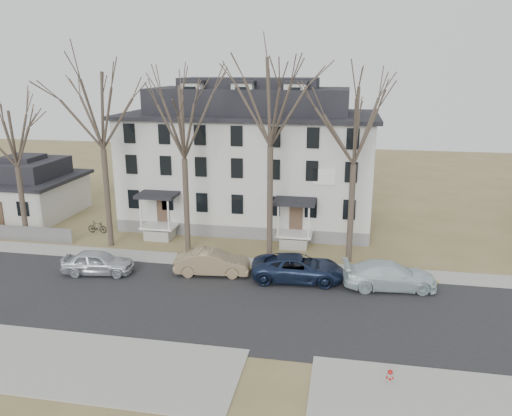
% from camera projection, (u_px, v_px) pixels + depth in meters
% --- Properties ---
extents(ground, '(120.00, 120.00, 0.00)m').
position_uv_depth(ground, '(222.00, 322.00, 26.16)').
color(ground, olive).
rests_on(ground, ground).
extents(main_road, '(120.00, 10.00, 0.04)m').
position_uv_depth(main_road, '(230.00, 304.00, 28.05)').
color(main_road, '#27272A').
rests_on(main_road, ground).
extents(far_sidewalk, '(120.00, 2.00, 0.08)m').
position_uv_depth(far_sidewalk, '(251.00, 264.00, 33.73)').
color(far_sidewalk, '#A09F97').
rests_on(far_sidewalk, ground).
extents(near_sidewalk_right, '(14.00, 5.00, 0.08)m').
position_uv_depth(near_sidewalk_right, '(490.00, 411.00, 19.33)').
color(near_sidewalk_right, '#A09F97').
rests_on(near_sidewalk_right, ground).
extents(near_sidewalk_left, '(20.00, 5.00, 0.08)m').
position_uv_depth(near_sidewalk_left, '(25.00, 359.00, 22.83)').
color(near_sidewalk_left, '#A09F97').
rests_on(near_sidewalk_left, ground).
extents(yellow_curb, '(14.00, 0.25, 0.06)m').
position_uv_depth(yellow_curb, '(324.00, 275.00, 32.01)').
color(yellow_curb, gold).
rests_on(yellow_curb, ground).
extents(boarding_house, '(20.80, 12.36, 12.05)m').
position_uv_depth(boarding_house, '(250.00, 159.00, 42.03)').
color(boarding_house, slate).
rests_on(boarding_house, ground).
extents(small_house, '(8.70, 8.70, 5.00)m').
position_uv_depth(small_house, '(26.00, 191.00, 44.53)').
color(small_house, silver).
rests_on(small_house, ground).
extents(tree_far_left, '(8.40, 8.40, 13.72)m').
position_uv_depth(tree_far_left, '(100.00, 105.00, 34.54)').
color(tree_far_left, '#473B31').
rests_on(tree_far_left, ground).
extents(tree_mid_left, '(7.80, 7.80, 12.74)m').
position_uv_depth(tree_mid_left, '(183.00, 117.00, 33.69)').
color(tree_mid_left, '#473B31').
rests_on(tree_mid_left, ground).
extents(tree_center, '(9.00, 9.00, 14.70)m').
position_uv_depth(tree_center, '(271.00, 96.00, 32.24)').
color(tree_center, '#473B31').
rests_on(tree_center, ground).
extents(tree_mid_right, '(7.80, 7.80, 12.74)m').
position_uv_depth(tree_mid_right, '(356.00, 120.00, 31.68)').
color(tree_mid_right, '#473B31').
rests_on(tree_mid_right, ground).
extents(tree_bungalow, '(6.60, 6.60, 10.78)m').
position_uv_depth(tree_bungalow, '(13.00, 135.00, 36.37)').
color(tree_bungalow, '#473B31').
rests_on(tree_bungalow, ground).
extents(car_silver, '(4.71, 2.41, 1.53)m').
position_uv_depth(car_silver, '(98.00, 263.00, 32.01)').
color(car_silver, silver).
rests_on(car_silver, ground).
extents(car_tan, '(4.94, 2.19, 1.58)m').
position_uv_depth(car_tan, '(212.00, 263.00, 31.91)').
color(car_tan, '#967E5C').
rests_on(car_tan, ground).
extents(car_navy, '(5.92, 3.04, 1.60)m').
position_uv_depth(car_navy, '(298.00, 269.00, 31.00)').
color(car_navy, '#192440').
rests_on(car_navy, ground).
extents(car_white, '(5.78, 2.93, 1.61)m').
position_uv_depth(car_white, '(390.00, 276.00, 29.89)').
color(car_white, silver).
rests_on(car_white, ground).
extents(bicycle_left, '(1.82, 0.97, 0.91)m').
position_uv_depth(bicycle_left, '(156.00, 233.00, 38.76)').
color(bicycle_left, black).
rests_on(bicycle_left, ground).
extents(bicycle_right, '(1.60, 0.46, 0.96)m').
position_uv_depth(bicycle_right, '(97.00, 228.00, 39.92)').
color(bicycle_right, black).
rests_on(bicycle_right, ground).
extents(fire_hydrant, '(0.30, 0.29, 0.73)m').
position_uv_depth(fire_hydrant, '(390.00, 378.00, 20.83)').
color(fire_hydrant, '#B7B7BA').
rests_on(fire_hydrant, ground).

